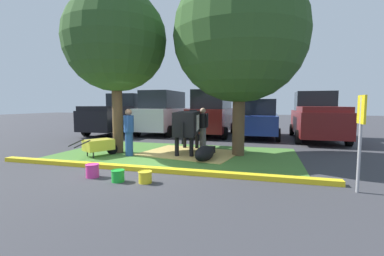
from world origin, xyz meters
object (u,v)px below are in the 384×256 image
(sedan_blue, at_px, (260,119))
(bucket_green, at_px, (118,175))
(person_visitor_near, at_px, (129,131))
(bucket_yellow, at_px, (145,177))
(person_handler, at_px, (203,127))
(suv_dark_grey, at_px, (163,113))
(shade_tree_left, at_px, (116,41))
(bucket_pink, at_px, (92,170))
(calf_lying, at_px, (205,153))
(parking_sign, at_px, (361,124))
(suv_black, at_px, (213,113))
(pickup_truck_maroon, at_px, (317,117))
(wheelbarrow, at_px, (99,145))
(cow_holstein, at_px, (188,123))
(shade_tree_right, at_px, (240,36))
(pickup_truck_black, at_px, (120,115))

(sedan_blue, bearing_deg, bucket_green, -107.33)
(person_visitor_near, relative_size, bucket_yellow, 5.01)
(person_handler, height_order, suv_dark_grey, suv_dark_grey)
(shade_tree_left, relative_size, bucket_pink, 17.53)
(calf_lying, bearing_deg, shade_tree_left, 171.77)
(parking_sign, relative_size, suv_black, 0.42)
(suv_black, bearing_deg, pickup_truck_maroon, -3.63)
(pickup_truck_maroon, bearing_deg, person_handler, -139.88)
(wheelbarrow, bearing_deg, sedan_blue, 53.20)
(cow_holstein, distance_m, suv_dark_grey, 6.23)
(cow_holstein, relative_size, parking_sign, 1.61)
(wheelbarrow, relative_size, suv_dark_grey, 0.33)
(bucket_pink, distance_m, sedan_blue, 9.81)
(shade_tree_left, relative_size, suv_dark_grey, 1.25)
(wheelbarrow, bearing_deg, parking_sign, -14.01)
(bucket_green, bearing_deg, sedan_blue, 72.67)
(shade_tree_left, xyz_separation_m, person_visitor_near, (0.71, -0.47, -3.12))
(bucket_green, height_order, suv_dark_grey, suv_dark_grey)
(wheelbarrow, xyz_separation_m, parking_sign, (7.21, -1.80, 0.99))
(person_visitor_near, xyz_separation_m, wheelbarrow, (-0.95, -0.30, -0.48))
(shade_tree_left, bearing_deg, bucket_yellow, -50.45)
(shade_tree_right, height_order, cow_holstein, shade_tree_right)
(bucket_green, height_order, sedan_blue, sedan_blue)
(calf_lying, relative_size, bucket_green, 4.27)
(person_handler, bearing_deg, parking_sign, -45.90)
(wheelbarrow, distance_m, suv_black, 7.44)
(person_handler, height_order, suv_black, suv_black)
(pickup_truck_maroon, bearing_deg, sedan_blue, 176.79)
(calf_lying, xyz_separation_m, suv_dark_grey, (-4.07, 6.68, 1.03))
(suv_dark_grey, distance_m, sedan_blue, 5.55)
(shade_tree_left, distance_m, calf_lying, 5.05)
(pickup_truck_maroon, bearing_deg, pickup_truck_black, -179.96)
(sedan_blue, bearing_deg, bucket_yellow, -103.79)
(suv_dark_grey, relative_size, sedan_blue, 1.05)
(calf_lying, xyz_separation_m, wheelbarrow, (-3.59, -0.29, 0.15))
(shade_tree_left, xyz_separation_m, person_handler, (2.73, 1.79, -3.11))
(shade_tree_left, height_order, suv_dark_grey, shade_tree_left)
(shade_tree_left, relative_size, pickup_truck_black, 1.07)
(person_handler, bearing_deg, bucket_yellow, -91.80)
(shade_tree_right, distance_m, bucket_yellow, 5.67)
(person_visitor_near, height_order, suv_dark_grey, suv_dark_grey)
(shade_tree_left, distance_m, cow_holstein, 3.86)
(calf_lying, xyz_separation_m, parking_sign, (3.61, -2.08, 1.13))
(bucket_yellow, distance_m, suv_dark_grey, 9.95)
(person_visitor_near, height_order, wheelbarrow, person_visitor_near)
(shade_tree_left, bearing_deg, sedan_blue, 51.25)
(person_handler, bearing_deg, shade_tree_right, -36.87)
(person_handler, bearing_deg, cow_holstein, -108.03)
(parking_sign, bearing_deg, shade_tree_left, 159.75)
(person_handler, height_order, pickup_truck_maroon, pickup_truck_maroon)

